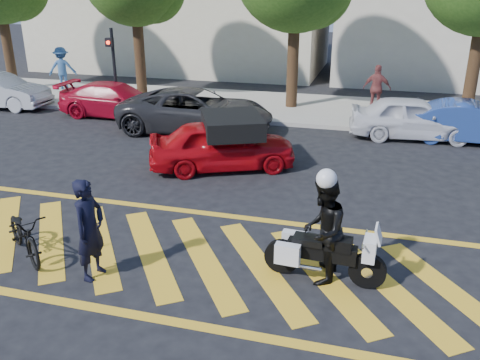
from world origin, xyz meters
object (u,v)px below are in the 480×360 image
(officer_moto, at_px, (323,231))
(parked_right, at_px, (472,123))
(parked_left, at_px, (116,100))
(officer_bike, at_px, (90,229))
(bicycle, at_px, (24,234))
(parked_mid_left, at_px, (196,111))
(parked_mid_right, at_px, (413,118))
(red_convertible, at_px, (222,145))
(police_motorcycle, at_px, (322,253))

(officer_moto, xyz_separation_m, parked_right, (3.61, 9.29, -0.30))
(parked_left, bearing_deg, parked_right, -90.42)
(officer_bike, height_order, bicycle, officer_bike)
(parked_left, bearing_deg, parked_mid_left, -107.84)
(officer_bike, bearing_deg, officer_moto, -70.07)
(bicycle, relative_size, parked_mid_right, 0.44)
(parked_right, bearing_deg, officer_bike, 145.84)
(parked_left, xyz_separation_m, parked_right, (12.50, 0.00, 0.02))
(bicycle, bearing_deg, parked_mid_left, 36.50)
(officer_moto, bearing_deg, parked_mid_left, -143.63)
(bicycle, bearing_deg, parked_left, 56.75)
(parked_left, relative_size, parked_mid_left, 0.83)
(officer_moto, xyz_separation_m, red_convertible, (-3.31, 4.89, -0.27))
(officer_bike, bearing_deg, parked_left, 32.18)
(officer_bike, relative_size, parked_mid_right, 0.45)
(officer_bike, distance_m, officer_moto, 3.96)
(parked_mid_left, xyz_separation_m, parked_right, (8.87, 1.14, -0.08))
(officer_bike, distance_m, parked_right, 12.67)
(officer_bike, distance_m, parked_left, 11.43)
(parked_left, bearing_deg, parked_mid_right, -90.42)
(red_convertible, relative_size, parked_right, 1.01)
(parked_left, xyz_separation_m, parked_mid_right, (10.73, 0.00, 0.06))
(officer_bike, height_order, police_motorcycle, officer_bike)
(parked_mid_right, bearing_deg, parked_right, -95.43)
(bicycle, height_order, officer_moto, officer_moto)
(officer_bike, height_order, parked_mid_left, officer_bike)
(red_convertible, bearing_deg, bicycle, 134.74)
(bicycle, relative_size, parked_left, 0.41)
(police_motorcycle, height_order, parked_mid_right, parked_mid_right)
(police_motorcycle, height_order, parked_mid_left, parked_mid_left)
(bicycle, distance_m, red_convertible, 5.98)
(police_motorcycle, bearing_deg, parked_mid_right, 82.44)
(red_convertible, relative_size, parked_left, 0.91)
(officer_bike, relative_size, parked_right, 0.46)
(parked_mid_left, bearing_deg, parked_mid_right, -84.36)
(parked_mid_right, distance_m, parked_right, 1.78)
(bicycle, height_order, parked_mid_right, parked_mid_right)
(police_motorcycle, xyz_separation_m, parked_mid_right, (1.82, 9.29, 0.18))
(officer_bike, relative_size, parked_mid_left, 0.35)
(parked_left, xyz_separation_m, parked_mid_left, (3.63, -1.14, 0.10))
(officer_bike, distance_m, parked_mid_left, 9.22)
(police_motorcycle, bearing_deg, red_convertible, 127.69)
(bicycle, height_order, police_motorcycle, police_motorcycle)
(bicycle, bearing_deg, officer_bike, -62.10)
(police_motorcycle, relative_size, parked_left, 0.49)
(police_motorcycle, height_order, parked_left, parked_left)
(officer_moto, distance_m, parked_left, 12.87)
(bicycle, distance_m, police_motorcycle, 5.50)
(parked_mid_left, bearing_deg, bicycle, 175.38)
(red_convertible, bearing_deg, officer_bike, 150.40)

